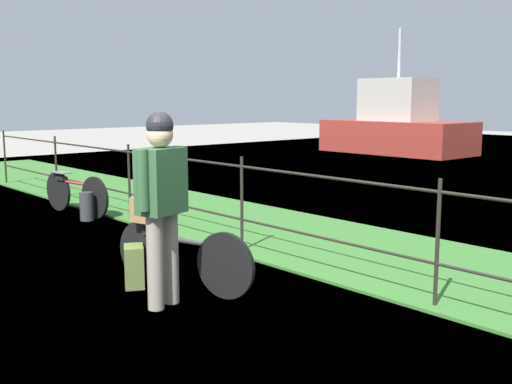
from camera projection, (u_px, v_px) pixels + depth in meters
name	position (u px, v px, depth m)	size (l,w,h in m)	color
ground_plane	(131.00, 331.00, 4.73)	(60.00, 60.00, 0.00)	gray
grass_strip	(386.00, 257.00, 6.87)	(27.00, 2.40, 0.03)	#38702D
iron_fence	(325.00, 212.00, 6.09)	(18.04, 0.04, 1.13)	#28231E
bicycle_main	(181.00, 256.00, 5.72)	(1.54, 0.48, 0.61)	black
wooden_crate	(152.00, 210.00, 5.84)	(0.37, 0.24, 0.24)	olive
terrier_dog	(154.00, 190.00, 5.80)	(0.32, 0.21, 0.18)	#4C3D2D
cyclist_person	(161.00, 192.00, 5.15)	(0.36, 0.52, 1.68)	gray
backpack_on_paving	(134.00, 266.00, 5.82)	(0.28, 0.18, 0.40)	olive
mooring_bollard	(87.00, 206.00, 8.97)	(0.20, 0.20, 0.42)	#38383D
bicycle_parked	(75.00, 193.00, 9.44)	(1.64, 0.28, 0.64)	black
moored_boat_near	(397.00, 126.00, 20.01)	(4.82, 2.29, 4.03)	#9E3328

